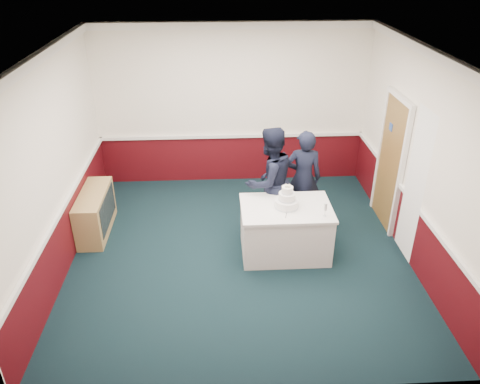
{
  "coord_description": "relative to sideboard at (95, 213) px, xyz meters",
  "views": [
    {
      "loc": [
        -0.31,
        -5.84,
        4.21
      ],
      "look_at": [
        0.0,
        -0.1,
        1.1
      ],
      "focal_mm": 35.0,
      "sensor_mm": 36.0,
      "label": 1
    }
  ],
  "objects": [
    {
      "name": "ground",
      "position": [
        2.28,
        -0.72,
        -0.35
      ],
      "size": [
        5.0,
        5.0,
        0.0
      ],
      "primitive_type": "plane",
      "color": "black",
      "rests_on": "ground"
    },
    {
      "name": "room_shell",
      "position": [
        2.36,
        -0.11,
        1.62
      ],
      "size": [
        5.0,
        5.0,
        3.0
      ],
      "color": "white",
      "rests_on": "ground"
    },
    {
      "name": "sideboard",
      "position": [
        0.0,
        0.0,
        0.0
      ],
      "size": [
        0.41,
        1.2,
        0.7
      ],
      "color": "tan",
      "rests_on": "ground"
    },
    {
      "name": "cake_table",
      "position": [
        2.96,
        -0.74,
        0.05
      ],
      "size": [
        1.32,
        0.92,
        0.79
      ],
      "color": "white",
      "rests_on": "ground"
    },
    {
      "name": "wedding_cake",
      "position": [
        2.96,
        -0.74,
        0.55
      ],
      "size": [
        0.35,
        0.35,
        0.36
      ],
      "color": "white",
      "rests_on": "cake_table"
    },
    {
      "name": "cake_knife",
      "position": [
        2.93,
        -0.94,
        0.44
      ],
      "size": [
        0.07,
        0.22,
        0.0
      ],
      "primitive_type": "cube",
      "rotation": [
        0.0,
        0.0,
        -0.24
      ],
      "color": "silver",
      "rests_on": "cake_table"
    },
    {
      "name": "champagne_flute",
      "position": [
        3.46,
        -1.02,
        0.58
      ],
      "size": [
        0.05,
        0.05,
        0.21
      ],
      "color": "silver",
      "rests_on": "cake_table"
    },
    {
      "name": "person_man",
      "position": [
        2.78,
        -0.11,
        0.54
      ],
      "size": [
        1.09,
        1.03,
        1.77
      ],
      "primitive_type": "imported",
      "rotation": [
        0.0,
        0.0,
        3.71
      ],
      "color": "black",
      "rests_on": "ground"
    },
    {
      "name": "person_woman",
      "position": [
        3.36,
        0.14,
        0.46
      ],
      "size": [
        0.62,
        0.44,
        1.62
      ],
      "primitive_type": "imported",
      "rotation": [
        0.0,
        0.0,
        3.06
      ],
      "color": "black",
      "rests_on": "ground"
    }
  ]
}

